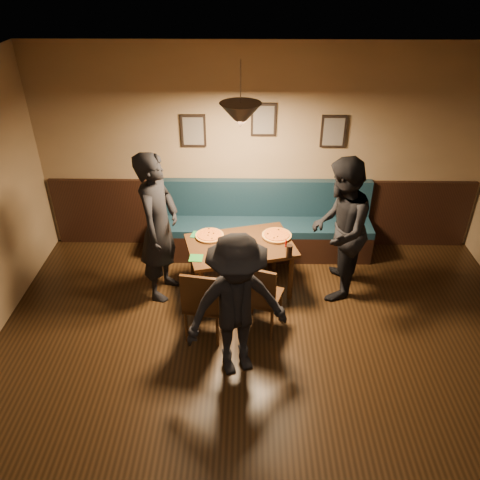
{
  "coord_description": "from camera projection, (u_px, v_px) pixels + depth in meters",
  "views": [
    {
      "loc": [
        -0.21,
        -2.5,
        3.76
      ],
      "look_at": [
        -0.28,
        2.01,
        0.95
      ],
      "focal_mm": 35.82,
      "sensor_mm": 36.0,
      "label": 1
    }
  ],
  "objects": [
    {
      "name": "picture_right",
      "position": [
        333.0,
        131.0,
        6.14
      ],
      "size": [
        0.32,
        0.04,
        0.42
      ],
      "primitive_type": "cube",
      "color": "black",
      "rests_on": "wall_back"
    },
    {
      "name": "diner_left",
      "position": [
        159.0,
        227.0,
        5.59
      ],
      "size": [
        0.59,
        0.76,
        1.86
      ],
      "primitive_type": "imported",
      "rotation": [
        0.0,
        0.0,
        1.34
      ],
      "color": "black",
      "rests_on": "floor"
    },
    {
      "name": "pizza_b",
      "position": [
        240.0,
        253.0,
        5.57
      ],
      "size": [
        0.45,
        0.45,
        0.04
      ],
      "primitive_type": "cylinder",
      "rotation": [
        0.0,
        0.0,
        -0.27
      ],
      "color": "gold",
      "rests_on": "dining_table"
    },
    {
      "name": "wainscot",
      "position": [
        261.0,
        213.0,
        6.79
      ],
      "size": [
        5.88,
        0.06,
        1.0
      ],
      "primitive_type": "cube",
      "color": "black",
      "rests_on": "ground"
    },
    {
      "name": "tabasco_bottle",
      "position": [
        286.0,
        243.0,
        5.68
      ],
      "size": [
        0.03,
        0.03,
        0.11
      ],
      "primitive_type": "cylinder",
      "rotation": [
        0.0,
        0.0,
        0.3
      ],
      "color": "#9D0B05",
      "rests_on": "dining_table"
    },
    {
      "name": "chair_near_left",
      "position": [
        205.0,
        301.0,
        5.19
      ],
      "size": [
        0.46,
        0.46,
        0.91
      ],
      "primitive_type": null,
      "rotation": [
        0.0,
        0.0,
        -0.17
      ],
      "color": "black",
      "rests_on": "floor"
    },
    {
      "name": "floor",
      "position": [
        269.0,
        458.0,
        4.11
      ],
      "size": [
        7.0,
        7.0,
        0.0
      ],
      "primitive_type": "plane",
      "color": "black",
      "rests_on": "ground"
    },
    {
      "name": "diner_right",
      "position": [
        339.0,
        230.0,
        5.62
      ],
      "size": [
        0.89,
        1.02,
        1.78
      ],
      "primitive_type": "imported",
      "rotation": [
        0.0,
        0.0,
        -1.85
      ],
      "color": "black",
      "rests_on": "floor"
    },
    {
      "name": "napkin_b",
      "position": [
        196.0,
        258.0,
        5.5
      ],
      "size": [
        0.16,
        0.16,
        0.01
      ],
      "primitive_type": "cube",
      "rotation": [
        0.0,
        0.0,
        -0.05
      ],
      "color": "#1C6921",
      "rests_on": "dining_table"
    },
    {
      "name": "wall_back",
      "position": [
        263.0,
        152.0,
        6.34
      ],
      "size": [
        6.0,
        0.0,
        6.0
      ],
      "primitive_type": "plane",
      "rotation": [
        1.57,
        0.0,
        0.0
      ],
      "color": "#8C704F",
      "rests_on": "ground"
    },
    {
      "name": "napkin_a",
      "position": [
        198.0,
        235.0,
        5.94
      ],
      "size": [
        0.19,
        0.19,
        0.01
      ],
      "primitive_type": "cube",
      "rotation": [
        0.0,
        0.0,
        -0.22
      ],
      "color": "#1A6533",
      "rests_on": "dining_table"
    },
    {
      "name": "picture_left",
      "position": [
        193.0,
        131.0,
        6.16
      ],
      "size": [
        0.32,
        0.04,
        0.42
      ],
      "primitive_type": "cube",
      "color": "black",
      "rests_on": "wall_back"
    },
    {
      "name": "cutlery_set",
      "position": [
        240.0,
        262.0,
        5.43
      ],
      "size": [
        0.2,
        0.06,
        0.0
      ],
      "primitive_type": "cube",
      "rotation": [
        0.0,
        0.0,
        1.77
      ],
      "color": "silver",
      "rests_on": "dining_table"
    },
    {
      "name": "pizza_c",
      "position": [
        277.0,
        235.0,
        5.89
      ],
      "size": [
        0.38,
        0.38,
        0.04
      ],
      "primitive_type": "cylinder",
      "rotation": [
        0.0,
        0.0,
        -0.03
      ],
      "color": "gold",
      "rests_on": "dining_table"
    },
    {
      "name": "pizza_a",
      "position": [
        210.0,
        236.0,
        5.89
      ],
      "size": [
        0.43,
        0.43,
        0.04
      ],
      "primitive_type": "cylinder",
      "rotation": [
        0.0,
        0.0,
        0.27
      ],
      "color": "#C17524",
      "rests_on": "dining_table"
    },
    {
      "name": "picture_center",
      "position": [
        264.0,
        120.0,
        6.07
      ],
      "size": [
        0.32,
        0.04,
        0.42
      ],
      "primitive_type": "cube",
      "color": "black",
      "rests_on": "wall_back"
    },
    {
      "name": "diner_front",
      "position": [
        237.0,
        308.0,
        4.58
      ],
      "size": [
        1.16,
        0.9,
        1.58
      ],
      "primitive_type": "imported",
      "rotation": [
        0.0,
        0.0,
        0.35
      ],
      "color": "black",
      "rests_on": "floor"
    },
    {
      "name": "pendant_lamp",
      "position": [
        241.0,
        115.0,
        4.93
      ],
      "size": [
        0.44,
        0.44,
        0.25
      ],
      "primitive_type": "cone",
      "rotation": [
        3.14,
        0.0,
        0.0
      ],
      "color": "black",
      "rests_on": "ceiling"
    },
    {
      "name": "chair_near_right",
      "position": [
        262.0,
        295.0,
        5.28
      ],
      "size": [
        0.51,
        0.51,
        0.91
      ],
      "primitive_type": null,
      "rotation": [
        0.0,
        0.0,
        -0.33
      ],
      "color": "black",
      "rests_on": "floor"
    },
    {
      "name": "booth_bench",
      "position": [
        261.0,
        222.0,
        6.56
      ],
      "size": [
        3.0,
        0.6,
        1.0
      ],
      "primitive_type": null,
      "color": "#0F232D",
      "rests_on": "ground"
    },
    {
      "name": "soda_glass",
      "position": [
        289.0,
        251.0,
        5.49
      ],
      "size": [
        0.09,
        0.09,
        0.15
      ],
      "primitive_type": "cylinder",
      "rotation": [
        0.0,
        0.0,
        0.26
      ],
      "color": "black",
      "rests_on": "dining_table"
    },
    {
      "name": "dining_table",
      "position": [
        240.0,
        267.0,
        5.94
      ],
      "size": [
        1.42,
        1.1,
        0.67
      ],
      "primitive_type": "cube",
      "rotation": [
        0.0,
        0.0,
        0.26
      ],
      "color": "black",
      "rests_on": "floor"
    },
    {
      "name": "ceiling",
      "position": [
        285.0,
        149.0,
        2.63
      ],
      "size": [
        7.0,
        7.0,
        0.0
      ],
      "primitive_type": "plane",
      "rotation": [
        3.14,
        0.0,
        0.0
      ],
      "color": "silver",
      "rests_on": "ground"
    }
  ]
}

